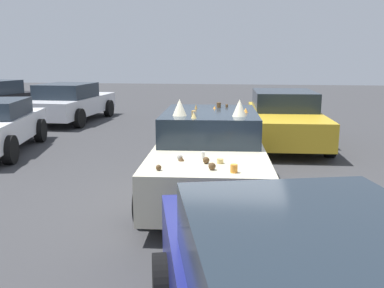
% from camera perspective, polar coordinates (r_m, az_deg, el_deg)
% --- Properties ---
extents(ground_plane, '(60.00, 60.00, 0.00)m').
position_cam_1_polar(ground_plane, '(7.45, 2.31, -6.85)').
color(ground_plane, '#38383A').
extents(art_car_decorated, '(4.42, 2.24, 1.70)m').
position_cam_1_polar(art_car_decorated, '(7.34, 2.37, -1.26)').
color(art_car_decorated, beige).
rests_on(art_car_decorated, ground).
extents(parked_sedan_behind_right, '(4.64, 2.19, 1.41)m').
position_cam_1_polar(parked_sedan_behind_right, '(16.30, -16.12, 5.44)').
color(parked_sedan_behind_right, silver).
rests_on(parked_sedan_behind_right, ground).
extents(parked_sedan_near_left, '(4.61, 2.16, 1.44)m').
position_cam_1_polar(parked_sedan_near_left, '(11.86, 12.37, 3.47)').
color(parked_sedan_near_left, gold).
rests_on(parked_sedan_near_left, ground).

